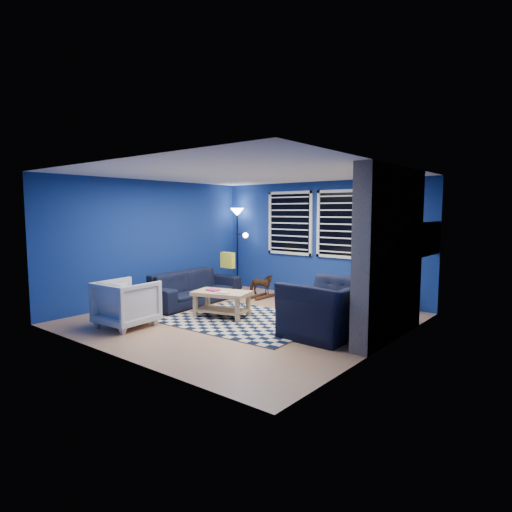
{
  "coord_description": "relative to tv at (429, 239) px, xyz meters",
  "views": [
    {
      "loc": [
        4.73,
        -5.53,
        1.87
      ],
      "look_at": [
        0.02,
        0.3,
        1.08
      ],
      "focal_mm": 30.0,
      "sensor_mm": 36.0,
      "label": 1
    }
  ],
  "objects": [
    {
      "name": "floor",
      "position": [
        -2.45,
        -2.0,
        -1.4
      ],
      "size": [
        5.0,
        5.0,
        0.0
      ],
      "primitive_type": "plane",
      "color": "tan",
      "rests_on": "ground"
    },
    {
      "name": "ceiling",
      "position": [
        -2.45,
        -2.0,
        1.1
      ],
      "size": [
        5.0,
        5.0,
        0.0
      ],
      "primitive_type": "plane",
      "rotation": [
        3.14,
        0.0,
        0.0
      ],
      "color": "white",
      "rests_on": "wall_back"
    },
    {
      "name": "wall_back",
      "position": [
        -2.45,
        0.5,
        -0.15
      ],
      "size": [
        5.0,
        0.0,
        5.0
      ],
      "primitive_type": "plane",
      "rotation": [
        1.57,
        0.0,
        0.0
      ],
      "color": "navy",
      "rests_on": "floor"
    },
    {
      "name": "wall_left",
      "position": [
        -4.95,
        -2.0,
        -0.15
      ],
      "size": [
        0.0,
        5.0,
        5.0
      ],
      "primitive_type": "plane",
      "rotation": [
        1.57,
        0.0,
        1.57
      ],
      "color": "navy",
      "rests_on": "floor"
    },
    {
      "name": "wall_right",
      "position": [
        0.05,
        -2.0,
        -0.15
      ],
      "size": [
        0.0,
        5.0,
        5.0
      ],
      "primitive_type": "plane",
      "rotation": [
        1.57,
        0.0,
        -1.57
      ],
      "color": "navy",
      "rests_on": "floor"
    },
    {
      "name": "fireplace",
      "position": [
        -0.09,
        -1.5,
        -0.2
      ],
      "size": [
        0.65,
        2.0,
        2.5
      ],
      "color": "gray",
      "rests_on": "floor"
    },
    {
      "name": "window_left",
      "position": [
        -3.2,
        0.46,
        0.2
      ],
      "size": [
        1.17,
        0.06,
        1.42
      ],
      "color": "black",
      "rests_on": "wall_back"
    },
    {
      "name": "window_right",
      "position": [
        -1.9,
        0.46,
        0.2
      ],
      "size": [
        1.17,
        0.06,
        1.42
      ],
      "color": "black",
      "rests_on": "wall_back"
    },
    {
      "name": "tv",
      "position": [
        0.0,
        0.0,
        0.0
      ],
      "size": [
        0.07,
        1.0,
        0.58
      ],
      "color": "black",
      "rests_on": "wall_right"
    },
    {
      "name": "rug",
      "position": [
        -2.34,
        -2.07,
        -1.39
      ],
      "size": [
        2.58,
        2.1,
        0.02
      ],
      "primitive_type": "cube",
      "rotation": [
        0.0,
        0.0,
        0.04
      ],
      "color": "black",
      "rests_on": "floor"
    },
    {
      "name": "sofa",
      "position": [
        -4.13,
        -1.66,
        -1.08
      ],
      "size": [
        2.25,
        1.02,
        0.64
      ],
      "primitive_type": "imported",
      "rotation": [
        0.0,
        0.0,
        1.65
      ],
      "color": "black",
      "rests_on": "floor"
    },
    {
      "name": "armchair_big",
      "position": [
        -0.81,
        -1.96,
        -0.98
      ],
      "size": [
        1.3,
        1.14,
        0.83
      ],
      "primitive_type": "imported",
      "rotation": [
        0.0,
        0.0,
        -1.59
      ],
      "color": "black",
      "rests_on": "floor"
    },
    {
      "name": "armchair_bent",
      "position": [
        -3.64,
        -3.55,
        -1.02
      ],
      "size": [
        0.87,
        0.89,
        0.76
      ],
      "primitive_type": "imported",
      "rotation": [
        0.0,
        0.0,
        3.21
      ],
      "color": "gray",
      "rests_on": "floor"
    },
    {
      "name": "rocking_horse",
      "position": [
        -3.34,
        -0.4,
        -1.11
      ],
      "size": [
        0.43,
        0.58,
        0.45
      ],
      "primitive_type": "imported",
      "rotation": [
        0.0,
        0.0,
        1.99
      ],
      "color": "#462816",
      "rests_on": "floor"
    },
    {
      "name": "coffee_table",
      "position": [
        -2.84,
        -2.16,
        -1.06
      ],
      "size": [
        1.09,
        0.8,
        0.48
      ],
      "rotation": [
        0.0,
        0.0,
        0.27
      ],
      "color": "tan",
      "rests_on": "rug"
    },
    {
      "name": "cabinet",
      "position": [
        -0.84,
        0.25,
        -1.14
      ],
      "size": [
        0.67,
        0.53,
        0.58
      ],
      "rotation": [
        0.0,
        0.0,
        0.27
      ],
      "color": "tan",
      "rests_on": "floor"
    },
    {
      "name": "floor_lamp",
      "position": [
        -4.57,
        0.25,
        0.19
      ],
      "size": [
        0.53,
        0.32,
        1.94
      ],
      "color": "black",
      "rests_on": "floor"
    },
    {
      "name": "throw_pillow",
      "position": [
        -3.98,
        -0.76,
        -0.59
      ],
      "size": [
        0.36,
        0.13,
        0.34
      ],
      "primitive_type": "cube",
      "rotation": [
        0.0,
        0.0,
        -0.07
      ],
      "color": "yellow",
      "rests_on": "sofa"
    }
  ]
}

